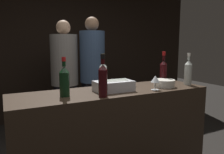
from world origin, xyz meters
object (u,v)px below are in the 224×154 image
at_px(red_wine_bottle_tall, 163,71).
at_px(person_in_hoodie, 65,74).
at_px(person_blond_tee, 92,71).
at_px(wine_glass, 155,80).
at_px(red_wine_bottle_black_foil, 103,79).
at_px(rose_wine_bottle, 103,73).
at_px(ice_bin_with_bottles, 114,85).
at_px(white_wine_bottle, 188,72).
at_px(bowl_white, 164,83).
at_px(red_wine_bottle_burgundy, 64,80).
at_px(candle_votive, 133,84).

distance_m(red_wine_bottle_tall, person_in_hoodie, 1.60).
xyz_separation_m(person_in_hoodie, person_blond_tee, (0.40, -0.13, 0.04)).
relative_size(wine_glass, red_wine_bottle_black_foil, 0.39).
bearing_deg(rose_wine_bottle, ice_bin_with_bottles, -91.04).
bearing_deg(rose_wine_bottle, person_in_hoodie, 92.22).
bearing_deg(ice_bin_with_bottles, white_wine_bottle, -4.69).
relative_size(ice_bin_with_bottles, red_wine_bottle_tall, 1.00).
xyz_separation_m(rose_wine_bottle, person_in_hoodie, (-0.05, 1.30, -0.16)).
height_order(ice_bin_with_bottles, rose_wine_bottle, rose_wine_bottle).
bearing_deg(red_wine_bottle_tall, ice_bin_with_bottles, -171.08).
distance_m(bowl_white, person_blond_tee, 1.46).
xyz_separation_m(wine_glass, person_in_hoodie, (-0.41, 1.67, -0.12)).
xyz_separation_m(wine_glass, red_wine_bottle_burgundy, (-0.81, 0.13, 0.03)).
bearing_deg(red_wine_bottle_tall, red_wine_bottle_black_foil, -162.37).
relative_size(bowl_white, rose_wine_bottle, 0.63).
bearing_deg(person_blond_tee, bowl_white, -103.88).
distance_m(white_wine_bottle, person_blond_tee, 1.55).
relative_size(red_wine_bottle_burgundy, white_wine_bottle, 0.96).
height_order(wine_glass, red_wine_bottle_burgundy, red_wine_bottle_burgundy).
distance_m(ice_bin_with_bottles, wine_glass, 0.39).
height_order(ice_bin_with_bottles, bowl_white, ice_bin_with_bottles).
bearing_deg(white_wine_bottle, red_wine_bottle_tall, 137.33).
xyz_separation_m(red_wine_bottle_burgundy, person_in_hoodie, (0.41, 1.54, -0.15)).
bearing_deg(ice_bin_with_bottles, person_blond_tee, 75.77).
height_order(ice_bin_with_bottles, white_wine_bottle, white_wine_bottle).
bearing_deg(white_wine_bottle, person_blond_tee, 108.21).
distance_m(white_wine_bottle, person_in_hoodie, 1.84).
distance_m(ice_bin_with_bottles, white_wine_bottle, 0.85).
xyz_separation_m(red_wine_bottle_burgundy, person_blond_tee, (0.81, 1.41, -0.12)).
height_order(wine_glass, candle_votive, wine_glass).
xyz_separation_m(candle_votive, white_wine_bottle, (0.56, -0.19, 0.12)).
bearing_deg(ice_bin_with_bottles, wine_glass, -20.22).
xyz_separation_m(red_wine_bottle_black_foil, red_wine_bottle_burgundy, (-0.27, 0.16, -0.01)).
xyz_separation_m(red_wine_bottle_burgundy, red_wine_bottle_tall, (1.11, 0.11, 0.01)).
bearing_deg(candle_votive, person_blond_tee, 86.61).
height_order(ice_bin_with_bottles, person_blond_tee, person_blond_tee).
xyz_separation_m(bowl_white, red_wine_bottle_burgundy, (-1.00, 0.04, 0.09)).
bearing_deg(rose_wine_bottle, red_wine_bottle_black_foil, -114.97).
bearing_deg(person_in_hoodie, candle_votive, 136.36).
bearing_deg(red_wine_bottle_tall, person_blond_tee, 102.91).
distance_m(bowl_white, red_wine_bottle_black_foil, 0.74).
bearing_deg(red_wine_bottle_burgundy, rose_wine_bottle, 28.17).
height_order(rose_wine_bottle, red_wine_bottle_burgundy, rose_wine_bottle).
height_order(bowl_white, person_in_hoodie, person_in_hoodie).
xyz_separation_m(wine_glass, person_blond_tee, (-0.01, 1.54, -0.08)).
height_order(red_wine_bottle_black_foil, person_blond_tee, person_blond_tee).
xyz_separation_m(rose_wine_bottle, person_blond_tee, (0.35, 1.17, -0.12)).
xyz_separation_m(rose_wine_bottle, red_wine_bottle_tall, (0.65, -0.13, 0.01)).
height_order(red_wine_bottle_tall, person_in_hoodie, person_in_hoodie).
xyz_separation_m(red_wine_bottle_black_foil, white_wine_bottle, (1.02, 0.09, -0.01)).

